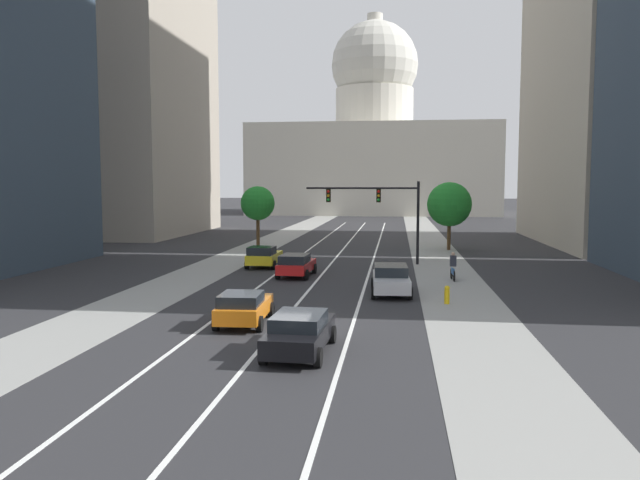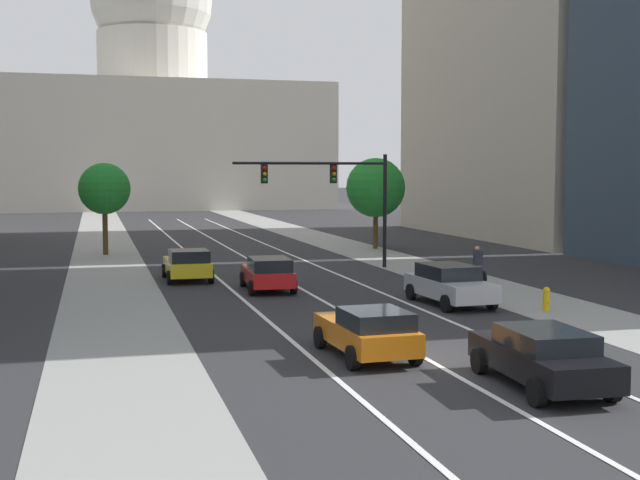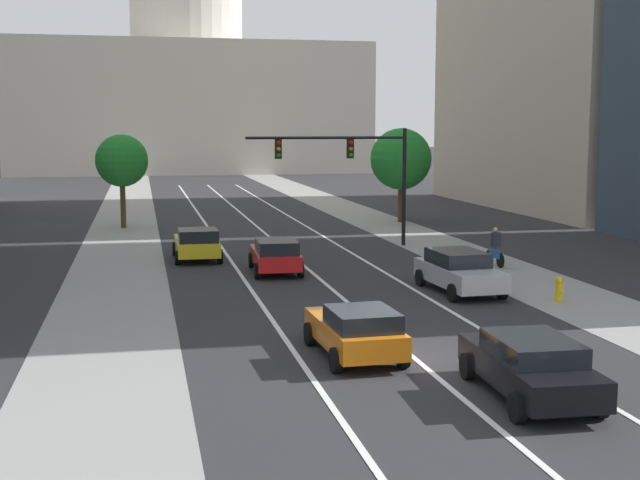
{
  "view_description": "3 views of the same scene",
  "coord_description": "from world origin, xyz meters",
  "px_view_note": "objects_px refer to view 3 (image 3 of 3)",
  "views": [
    {
      "loc": [
        4.74,
        -24.35,
        5.78
      ],
      "look_at": [
        -0.77,
        20.21,
        1.76
      ],
      "focal_mm": 34.89,
      "sensor_mm": 36.0,
      "label": 1
    },
    {
      "loc": [
        -8.64,
        -21.16,
        5.07
      ],
      "look_at": [
        -0.37,
        9.49,
        2.5
      ],
      "focal_mm": 47.17,
      "sensor_mm": 36.0,
      "label": 2
    },
    {
      "loc": [
        -6.91,
        -20.88,
        6.01
      ],
      "look_at": [
        -0.32,
        10.45,
        1.8
      ],
      "focal_mm": 47.94,
      "sensor_mm": 36.0,
      "label": 3
    }
  ],
  "objects_px": {
    "car_black": "(530,365)",
    "car_red": "(276,255)",
    "capitol_building": "(188,79)",
    "car_silver": "(459,271)",
    "car_yellow": "(197,243)",
    "traffic_signal_mast": "(353,161)",
    "cyclist": "(495,247)",
    "fire_hydrant": "(559,289)",
    "street_tree_near_right": "(401,159)",
    "car_orange": "(356,330)",
    "street_tree_near_left": "(122,161)"
  },
  "relations": [
    {
      "from": "car_black",
      "to": "car_red",
      "type": "distance_m",
      "value": 17.82
    },
    {
      "from": "capitol_building",
      "to": "car_silver",
      "type": "xyz_separation_m",
      "value": [
        4.47,
        -95.08,
        -12.13
      ]
    },
    {
      "from": "capitol_building",
      "to": "car_yellow",
      "type": "xyz_separation_m",
      "value": [
        -4.47,
        -85.42,
        -12.15
      ]
    },
    {
      "from": "capitol_building",
      "to": "traffic_signal_mast",
      "type": "xyz_separation_m",
      "value": [
        3.56,
        -82.57,
        -8.58
      ]
    },
    {
      "from": "car_silver",
      "to": "cyclist",
      "type": "height_order",
      "value": "cyclist"
    },
    {
      "from": "car_red",
      "to": "car_yellow",
      "type": "relative_size",
      "value": 1.05
    },
    {
      "from": "capitol_building",
      "to": "fire_hydrant",
      "type": "distance_m",
      "value": 98.6
    },
    {
      "from": "fire_hydrant",
      "to": "street_tree_near_right",
      "type": "bearing_deg",
      "value": 85.2
    },
    {
      "from": "car_orange",
      "to": "car_red",
      "type": "height_order",
      "value": "car_red"
    },
    {
      "from": "car_black",
      "to": "car_red",
      "type": "height_order",
      "value": "car_red"
    },
    {
      "from": "car_orange",
      "to": "car_silver",
      "type": "height_order",
      "value": "car_silver"
    },
    {
      "from": "car_silver",
      "to": "car_orange",
      "type": "bearing_deg",
      "value": 140.78
    },
    {
      "from": "street_tree_near_right",
      "to": "car_silver",
      "type": "bearing_deg",
      "value": -101.95
    },
    {
      "from": "car_black",
      "to": "cyclist",
      "type": "relative_size",
      "value": 2.69
    },
    {
      "from": "car_yellow",
      "to": "traffic_signal_mast",
      "type": "xyz_separation_m",
      "value": [
        8.03,
        2.84,
        3.57
      ]
    },
    {
      "from": "car_black",
      "to": "street_tree_near_right",
      "type": "bearing_deg",
      "value": -10.12
    },
    {
      "from": "cyclist",
      "to": "car_yellow",
      "type": "bearing_deg",
      "value": 66.8
    },
    {
      "from": "car_yellow",
      "to": "fire_hydrant",
      "type": "distance_m",
      "value": 16.84
    },
    {
      "from": "fire_hydrant",
      "to": "street_tree_near_left",
      "type": "height_order",
      "value": "street_tree_near_left"
    },
    {
      "from": "car_red",
      "to": "car_yellow",
      "type": "bearing_deg",
      "value": 38.06
    },
    {
      "from": "car_red",
      "to": "fire_hydrant",
      "type": "relative_size",
      "value": 4.71
    },
    {
      "from": "cyclist",
      "to": "street_tree_near_right",
      "type": "bearing_deg",
      "value": -7.61
    },
    {
      "from": "car_yellow",
      "to": "fire_hydrant",
      "type": "bearing_deg",
      "value": -136.22
    },
    {
      "from": "car_black",
      "to": "car_orange",
      "type": "distance_m",
      "value": 5.04
    },
    {
      "from": "car_silver",
      "to": "traffic_signal_mast",
      "type": "bearing_deg",
      "value": 1.55
    },
    {
      "from": "capitol_building",
      "to": "car_black",
      "type": "bearing_deg",
      "value": -89.2
    },
    {
      "from": "car_silver",
      "to": "cyclist",
      "type": "distance_m",
      "value": 6.38
    },
    {
      "from": "car_red",
      "to": "street_tree_near_left",
      "type": "distance_m",
      "value": 19.36
    },
    {
      "from": "car_orange",
      "to": "car_silver",
      "type": "xyz_separation_m",
      "value": [
        5.95,
        8.01,
        0.06
      ]
    },
    {
      "from": "car_black",
      "to": "cyclist",
      "type": "xyz_separation_m",
      "value": [
        6.66,
        17.3,
        0.1
      ]
    },
    {
      "from": "car_yellow",
      "to": "cyclist",
      "type": "relative_size",
      "value": 2.37
    },
    {
      "from": "capitol_building",
      "to": "street_tree_near_right",
      "type": "bearing_deg",
      "value": -82.61
    },
    {
      "from": "car_red",
      "to": "street_tree_near_left",
      "type": "xyz_separation_m",
      "value": [
        -6.5,
        17.95,
        3.27
      ]
    },
    {
      "from": "street_tree_near_left",
      "to": "car_yellow",
      "type": "bearing_deg",
      "value": -75.65
    },
    {
      "from": "car_black",
      "to": "car_silver",
      "type": "height_order",
      "value": "car_silver"
    },
    {
      "from": "cyclist",
      "to": "street_tree_near_left",
      "type": "relative_size",
      "value": 0.31
    },
    {
      "from": "car_yellow",
      "to": "traffic_signal_mast",
      "type": "height_order",
      "value": "traffic_signal_mast"
    },
    {
      "from": "car_yellow",
      "to": "street_tree_near_left",
      "type": "bearing_deg",
      "value": 14.23
    },
    {
      "from": "car_black",
      "to": "fire_hydrant",
      "type": "bearing_deg",
      "value": -28.21
    },
    {
      "from": "capitol_building",
      "to": "car_yellow",
      "type": "bearing_deg",
      "value": -93.0
    },
    {
      "from": "car_silver",
      "to": "street_tree_near_right",
      "type": "height_order",
      "value": "street_tree_near_right"
    },
    {
      "from": "car_orange",
      "to": "cyclist",
      "type": "xyz_separation_m",
      "value": [
        9.63,
        13.23,
        0.11
      ]
    },
    {
      "from": "car_black",
      "to": "fire_hydrant",
      "type": "height_order",
      "value": "car_black"
    },
    {
      "from": "car_black",
      "to": "car_orange",
      "type": "bearing_deg",
      "value": 38.65
    },
    {
      "from": "capitol_building",
      "to": "car_orange",
      "type": "relative_size",
      "value": 11.3
    },
    {
      "from": "car_orange",
      "to": "car_red",
      "type": "relative_size",
      "value": 0.97
    },
    {
      "from": "street_tree_near_left",
      "to": "car_silver",
      "type": "bearing_deg",
      "value": -61.99
    },
    {
      "from": "car_silver",
      "to": "traffic_signal_mast",
      "type": "distance_m",
      "value": 13.03
    },
    {
      "from": "car_black",
      "to": "car_orange",
      "type": "height_order",
      "value": "car_black"
    },
    {
      "from": "fire_hydrant",
      "to": "street_tree_near_right",
      "type": "height_order",
      "value": "street_tree_near_right"
    }
  ]
}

